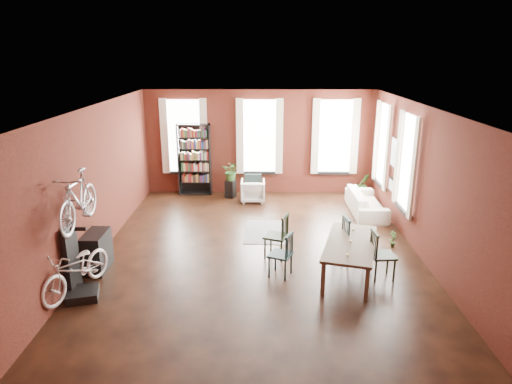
{
  "coord_description": "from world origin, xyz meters",
  "views": [
    {
      "loc": [
        0.04,
        -9.33,
        4.27
      ],
      "look_at": [
        -0.07,
        0.6,
        1.21
      ],
      "focal_mm": 32.0,
      "sensor_mm": 36.0,
      "label": 1
    }
  ],
  "objects_px": {
    "dining_chair_b": "(276,236)",
    "bicycle_floor": "(74,248)",
    "white_armchair": "(253,190)",
    "cream_sofa": "(367,199)",
    "dining_chair_a": "(280,254)",
    "bookshelf": "(194,160)",
    "dining_table": "(349,258)",
    "bike_trainer": "(83,294)",
    "plant_stand": "(230,189)",
    "console_table": "(97,251)",
    "dining_chair_c": "(383,255)",
    "dining_chair_d": "(354,240)"
  },
  "relations": [
    {
      "from": "dining_table",
      "to": "white_armchair",
      "type": "xyz_separation_m",
      "value": [
        -2.0,
        4.64,
        0.01
      ]
    },
    {
      "from": "console_table",
      "to": "plant_stand",
      "type": "distance_m",
      "value": 5.42
    },
    {
      "from": "dining_chair_a",
      "to": "white_armchair",
      "type": "bearing_deg",
      "value": -148.86
    },
    {
      "from": "cream_sofa",
      "to": "bicycle_floor",
      "type": "bearing_deg",
      "value": 127.19
    },
    {
      "from": "white_armchair",
      "to": "console_table",
      "type": "bearing_deg",
      "value": 55.0
    },
    {
      "from": "dining_table",
      "to": "white_armchair",
      "type": "distance_m",
      "value": 5.05
    },
    {
      "from": "dining_chair_d",
      "to": "bookshelf",
      "type": "distance_m",
      "value": 6.28
    },
    {
      "from": "dining_chair_b",
      "to": "white_armchair",
      "type": "bearing_deg",
      "value": -150.29
    },
    {
      "from": "cream_sofa",
      "to": "dining_chair_d",
      "type": "bearing_deg",
      "value": 163.0
    },
    {
      "from": "dining_chair_b",
      "to": "bike_trainer",
      "type": "relative_size",
      "value": 1.83
    },
    {
      "from": "cream_sofa",
      "to": "console_table",
      "type": "relative_size",
      "value": 2.6
    },
    {
      "from": "cream_sofa",
      "to": "bicycle_floor",
      "type": "xyz_separation_m",
      "value": [
        -6.16,
        -4.68,
        0.6
      ]
    },
    {
      "from": "dining_chair_d",
      "to": "cream_sofa",
      "type": "distance_m",
      "value": 3.24
    },
    {
      "from": "dining_chair_b",
      "to": "bike_trainer",
      "type": "xyz_separation_m",
      "value": [
        -3.55,
        -1.76,
        -0.42
      ]
    },
    {
      "from": "dining_chair_a",
      "to": "plant_stand",
      "type": "relative_size",
      "value": 1.7
    },
    {
      "from": "bike_trainer",
      "to": "console_table",
      "type": "bearing_deg",
      "value": 95.28
    },
    {
      "from": "dining_table",
      "to": "dining_chair_c",
      "type": "bearing_deg",
      "value": 1.83
    },
    {
      "from": "dining_table",
      "to": "white_armchair",
      "type": "bearing_deg",
      "value": 128.89
    },
    {
      "from": "bookshelf",
      "to": "bike_trainer",
      "type": "distance_m",
      "value": 6.53
    },
    {
      "from": "white_armchair",
      "to": "bike_trainer",
      "type": "distance_m",
      "value": 6.37
    },
    {
      "from": "dining_chair_a",
      "to": "dining_chair_c",
      "type": "xyz_separation_m",
      "value": [
        1.99,
        -0.08,
        0.03
      ]
    },
    {
      "from": "bookshelf",
      "to": "bicycle_floor",
      "type": "distance_m",
      "value": 6.49
    },
    {
      "from": "white_armchair",
      "to": "cream_sofa",
      "type": "xyz_separation_m",
      "value": [
        3.14,
        -0.98,
        0.05
      ]
    },
    {
      "from": "white_armchair",
      "to": "console_table",
      "type": "xyz_separation_m",
      "value": [
        -3.09,
        -4.48,
        0.04
      ]
    },
    {
      "from": "dining_chair_b",
      "to": "bookshelf",
      "type": "xyz_separation_m",
      "value": [
        -2.38,
        4.57,
        0.61
      ]
    },
    {
      "from": "console_table",
      "to": "bicycle_floor",
      "type": "bearing_deg",
      "value": -86.7
    },
    {
      "from": "cream_sofa",
      "to": "bicycle_floor",
      "type": "distance_m",
      "value": 7.76
    },
    {
      "from": "dining_chair_d",
      "to": "bookshelf",
      "type": "relative_size",
      "value": 0.46
    },
    {
      "from": "dining_chair_c",
      "to": "dining_chair_d",
      "type": "xyz_separation_m",
      "value": [
        -0.42,
        0.71,
        0.02
      ]
    },
    {
      "from": "dining_chair_b",
      "to": "white_armchair",
      "type": "relative_size",
      "value": 1.38
    },
    {
      "from": "console_table",
      "to": "bicycle_floor",
      "type": "height_order",
      "value": "bicycle_floor"
    },
    {
      "from": "console_table",
      "to": "plant_stand",
      "type": "relative_size",
      "value": 1.5
    },
    {
      "from": "dining_table",
      "to": "plant_stand",
      "type": "relative_size",
      "value": 3.82
    },
    {
      "from": "white_armchair",
      "to": "cream_sofa",
      "type": "bearing_deg",
      "value": 162.18
    },
    {
      "from": "dining_table",
      "to": "bike_trainer",
      "type": "relative_size",
      "value": 3.77
    },
    {
      "from": "bicycle_floor",
      "to": "cream_sofa",
      "type": "bearing_deg",
      "value": 55.76
    },
    {
      "from": "console_table",
      "to": "bicycle_floor",
      "type": "xyz_separation_m",
      "value": [
        0.07,
        -1.18,
        0.6
      ]
    },
    {
      "from": "white_armchair",
      "to": "bike_trainer",
      "type": "xyz_separation_m",
      "value": [
        -2.98,
        -5.62,
        -0.28
      ]
    },
    {
      "from": "dining_chair_b",
      "to": "bicycle_floor",
      "type": "relative_size",
      "value": 0.58
    },
    {
      "from": "dining_chair_c",
      "to": "bookshelf",
      "type": "distance_m",
      "value": 7.09
    },
    {
      "from": "dining_table",
      "to": "bicycle_floor",
      "type": "distance_m",
      "value": 5.17
    },
    {
      "from": "cream_sofa",
      "to": "bike_trainer",
      "type": "distance_m",
      "value": 7.69
    },
    {
      "from": "bookshelf",
      "to": "console_table",
      "type": "xyz_separation_m",
      "value": [
        -1.28,
        -5.2,
        -0.7
      ]
    },
    {
      "from": "plant_stand",
      "to": "dining_table",
      "type": "bearing_deg",
      "value": -61.76
    },
    {
      "from": "console_table",
      "to": "dining_chair_b",
      "type": "bearing_deg",
      "value": 9.73
    },
    {
      "from": "bike_trainer",
      "to": "bicycle_floor",
      "type": "relative_size",
      "value": 0.32
    },
    {
      "from": "bookshelf",
      "to": "bike_trainer",
      "type": "relative_size",
      "value": 4.07
    },
    {
      "from": "dining_chair_b",
      "to": "dining_chair_c",
      "type": "bearing_deg",
      "value": 86.86
    },
    {
      "from": "dining_table",
      "to": "bicycle_floor",
      "type": "bearing_deg",
      "value": -152.98
    },
    {
      "from": "dining_chair_b",
      "to": "plant_stand",
      "type": "bearing_deg",
      "value": -142.11
    }
  ]
}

